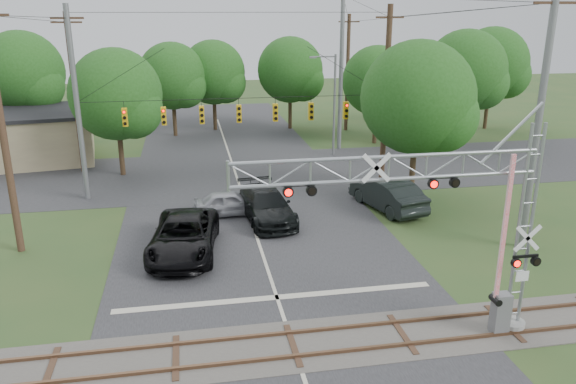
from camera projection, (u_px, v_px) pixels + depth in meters
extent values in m
plane|color=#2C4821|center=(305.00, 382.00, 17.61)|extent=(160.00, 160.00, 0.00)
cube|color=#27282A|center=(262.00, 253.00, 26.96)|extent=(14.00, 90.00, 0.02)
cube|color=#27282A|center=(235.00, 173.00, 40.06)|extent=(90.00, 12.00, 0.02)
cube|color=#443F3B|center=(293.00, 346.00, 19.47)|extent=(90.00, 3.20, 0.05)
cube|color=brown|center=(297.00, 356.00, 18.78)|extent=(90.00, 0.12, 0.14)
cube|color=brown|center=(289.00, 333.00, 20.13)|extent=(90.00, 0.12, 0.14)
cylinder|color=gray|center=(511.00, 325.00, 20.52)|extent=(0.95, 0.95, 0.32)
cube|color=silver|center=(522.00, 276.00, 19.56)|extent=(0.48, 0.03, 0.37)
cube|color=slate|center=(500.00, 314.00, 20.02)|extent=(0.58, 0.48, 1.59)
cube|color=red|center=(504.00, 230.00, 18.98)|extent=(0.15, 0.10, 5.30)
cylinder|color=slate|center=(77.00, 106.00, 32.93)|extent=(0.32, 0.32, 11.50)
cylinder|color=#3B291B|center=(386.00, 98.00, 36.16)|extent=(0.36, 0.36, 11.50)
cylinder|color=black|center=(239.00, 98.00, 34.48)|extent=(19.00, 0.03, 0.03)
cube|color=gold|center=(125.00, 117.00, 33.61)|extent=(0.30, 0.30, 1.10)
cube|color=gold|center=(164.00, 116.00, 34.00)|extent=(0.30, 0.30, 1.10)
cube|color=gold|center=(202.00, 115.00, 34.39)|extent=(0.30, 0.30, 1.10)
cube|color=gold|center=(239.00, 114.00, 34.78)|extent=(0.30, 0.30, 1.10)
cube|color=gold|center=(275.00, 112.00, 35.16)|extent=(0.30, 0.30, 1.10)
cube|color=gold|center=(311.00, 111.00, 35.55)|extent=(0.30, 0.30, 1.10)
cube|color=gold|center=(346.00, 110.00, 35.94)|extent=(0.30, 0.30, 1.10)
imported|color=black|center=(184.00, 236.00, 26.65)|extent=(3.79, 6.79, 1.80)
imported|color=black|center=(266.00, 205.00, 30.97)|extent=(3.04, 6.14, 1.72)
imported|color=#93949A|center=(230.00, 203.00, 31.83)|extent=(4.23, 1.91, 1.41)
imported|color=black|center=(387.00, 194.00, 32.65)|extent=(3.28, 5.92, 1.85)
cylinder|color=slate|center=(334.00, 106.00, 43.97)|extent=(0.18, 0.18, 7.93)
cylinder|color=slate|center=(324.00, 57.00, 42.65)|extent=(1.76, 0.11, 0.11)
cube|color=slate|center=(313.00, 57.00, 42.51)|extent=(0.53, 0.22, 0.13)
cylinder|color=#3B291B|center=(75.00, 95.00, 38.94)|extent=(0.34, 0.34, 11.05)
cube|color=#3B291B|center=(66.00, 22.00, 37.44)|extent=(2.00, 0.12, 0.12)
cylinder|color=slate|center=(341.00, 71.00, 45.28)|extent=(0.34, 0.34, 12.90)
cylinder|color=#3B291B|center=(3.00, 133.00, 25.44)|extent=(0.34, 0.34, 11.62)
cylinder|color=slate|center=(538.00, 125.00, 25.82)|extent=(0.34, 0.34, 12.12)
cube|color=#3B291B|center=(555.00, 3.00, 24.16)|extent=(2.00, 0.12, 0.12)
cylinder|color=#3B291B|center=(347.00, 74.00, 52.98)|extent=(0.34, 0.34, 10.80)
cube|color=#3B291B|center=(349.00, 22.00, 51.53)|extent=(2.00, 0.12, 0.12)
cylinder|color=#3B2B1A|center=(14.00, 116.00, 52.35)|extent=(0.36, 0.36, 3.42)
sphere|color=#1F4E16|center=(8.00, 82.00, 51.39)|extent=(5.29, 5.29, 5.29)
cylinder|color=#3B2B1A|center=(29.00, 120.00, 47.65)|extent=(0.36, 0.36, 4.41)
sphere|color=#1F4E16|center=(22.00, 72.00, 46.41)|extent=(6.82, 6.82, 6.82)
cylinder|color=#3B2B1A|center=(121.00, 147.00, 39.15)|extent=(0.36, 0.36, 4.04)
sphere|color=#1F4E16|center=(116.00, 94.00, 38.02)|extent=(6.24, 6.24, 6.24)
cylinder|color=#3B2B1A|center=(174.00, 115.00, 51.52)|extent=(0.36, 0.36, 3.90)
sphere|color=#1F4E16|center=(172.00, 76.00, 50.43)|extent=(6.02, 6.02, 6.02)
cylinder|color=#3B2B1A|center=(215.00, 110.00, 54.14)|extent=(0.36, 0.36, 3.92)
sphere|color=#1F4E16|center=(213.00, 72.00, 53.04)|extent=(6.05, 6.05, 6.05)
cylinder|color=#3B2B1A|center=(290.00, 108.00, 54.69)|extent=(0.36, 0.36, 4.04)
sphere|color=#1F4E16|center=(290.00, 70.00, 53.55)|extent=(6.24, 6.24, 6.24)
cylinder|color=#3B2B1A|center=(413.00, 163.00, 34.48)|extent=(0.36, 0.36, 4.39)
sphere|color=#1F4E16|center=(418.00, 98.00, 33.25)|extent=(6.78, 6.78, 6.78)
cylinder|color=#3B2B1A|center=(375.00, 121.00, 48.70)|extent=(0.36, 0.36, 3.84)
sphere|color=#1F4E16|center=(377.00, 81.00, 47.62)|extent=(5.93, 5.93, 5.93)
cylinder|color=#3B2B1A|center=(461.00, 118.00, 48.79)|extent=(0.36, 0.36, 4.44)
sphere|color=#1F4E16|center=(465.00, 70.00, 47.54)|extent=(6.86, 6.86, 6.86)
cylinder|color=#3B2B1A|center=(487.00, 106.00, 54.64)|extent=(0.36, 0.36, 4.45)
sphere|color=#1F4E16|center=(492.00, 64.00, 53.39)|extent=(6.88, 6.88, 6.88)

